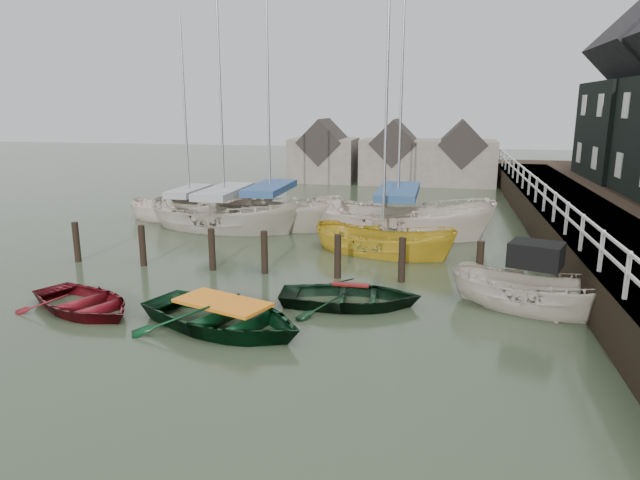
% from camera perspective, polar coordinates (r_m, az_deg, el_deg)
% --- Properties ---
extents(ground, '(120.00, 120.00, 0.00)m').
position_cam_1_polar(ground, '(15.55, -4.62, -6.70)').
color(ground, '#2B3723').
rests_on(ground, ground).
extents(pier, '(3.04, 32.00, 2.70)m').
position_cam_1_polar(pier, '(24.97, 23.90, 1.56)').
color(pier, black).
rests_on(pier, ground).
extents(mooring_pilings, '(13.72, 0.22, 1.80)m').
position_cam_1_polar(mooring_pilings, '(18.45, -5.31, -1.85)').
color(mooring_pilings, black).
rests_on(mooring_pilings, ground).
extents(far_sheds, '(14.00, 4.08, 4.39)m').
position_cam_1_polar(far_sheds, '(40.27, 7.22, 8.34)').
color(far_sheds, '#665B51').
rests_on(far_sheds, ground).
extents(rowboat_red, '(4.40, 3.93, 0.75)m').
position_cam_1_polar(rowboat_red, '(16.46, -22.49, -6.57)').
color(rowboat_red, '#580C13').
rests_on(rowboat_red, ground).
extents(rowboat_green, '(5.27, 4.50, 0.92)m').
position_cam_1_polar(rowboat_green, '(14.28, -9.61, -8.74)').
color(rowboat_green, black).
rests_on(rowboat_green, ground).
extents(rowboat_dkgreen, '(4.10, 3.13, 0.79)m').
position_cam_1_polar(rowboat_dkgreen, '(15.65, 3.05, -6.55)').
color(rowboat_dkgreen, black).
rests_on(rowboat_dkgreen, ground).
extents(motorboat, '(4.78, 3.11, 2.67)m').
position_cam_1_polar(motorboat, '(16.27, 20.48, -6.29)').
color(motorboat, '#BDB4A1').
rests_on(motorboat, ground).
extents(sailboat_a, '(7.56, 3.76, 11.44)m').
position_cam_1_polar(sailboat_a, '(25.43, -9.42, 1.24)').
color(sailboat_a, beige).
rests_on(sailboat_a, ground).
extents(sailboat_b, '(7.87, 4.91, 11.64)m').
position_cam_1_polar(sailboat_b, '(26.04, -4.94, 1.65)').
color(sailboat_b, beige).
rests_on(sailboat_b, ground).
extents(sailboat_c, '(5.91, 3.66, 10.34)m').
position_cam_1_polar(sailboat_c, '(21.13, 6.27, -1.26)').
color(sailboat_c, gold).
rests_on(sailboat_c, ground).
extents(sailboat_d, '(8.35, 4.21, 12.17)m').
position_cam_1_polar(sailboat_d, '(24.26, 7.70, 0.71)').
color(sailboat_d, beige).
rests_on(sailboat_d, ground).
extents(sailboat_e, '(6.02, 3.18, 10.31)m').
position_cam_1_polar(sailboat_e, '(28.01, -12.82, 2.22)').
color(sailboat_e, beige).
rests_on(sailboat_e, ground).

